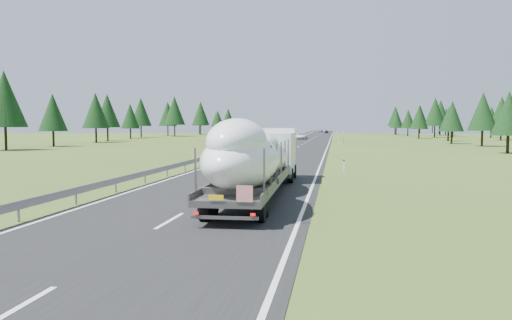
# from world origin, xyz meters

# --- Properties ---
(ground) EXTENTS (400.00, 400.00, 0.00)m
(ground) POSITION_xyz_m (0.00, 0.00, 0.00)
(ground) COLOR #384F1A
(ground) RESTS_ON ground
(road_surface) EXTENTS (10.00, 400.00, 0.02)m
(road_surface) POSITION_xyz_m (0.00, 100.00, 0.01)
(road_surface) COLOR black
(road_surface) RESTS_ON ground
(guardrail) EXTENTS (0.10, 400.00, 0.76)m
(guardrail) POSITION_xyz_m (-5.30, 99.94, 0.60)
(guardrail) COLOR slate
(guardrail) RESTS_ON ground
(marker_posts) EXTENTS (0.13, 350.08, 1.00)m
(marker_posts) POSITION_xyz_m (6.50, 155.00, 0.54)
(marker_posts) COLOR silver
(marker_posts) RESTS_ON ground
(highway_sign) EXTENTS (0.08, 0.90, 2.60)m
(highway_sign) POSITION_xyz_m (7.20, 80.00, 1.81)
(highway_sign) COLOR slate
(highway_sign) RESTS_ON ground
(tree_line_left) EXTENTS (15.20, 257.73, 12.32)m
(tree_line_left) POSITION_xyz_m (-44.58, 101.71, 6.92)
(tree_line_left) COLOR black
(tree_line_left) RESTS_ON ground
(boat_truck) EXTENTS (3.00, 17.61, 3.72)m
(boat_truck) POSITION_xyz_m (2.16, 15.40, 1.97)
(boat_truck) COLOR silver
(boat_truck) RESTS_ON ground
(distant_van) EXTENTS (3.01, 5.86, 1.58)m
(distant_van) POSITION_xyz_m (-2.60, 115.08, 0.79)
(distant_van) COLOR white
(distant_van) RESTS_ON ground
(distant_car_dark) EXTENTS (1.58, 3.89, 1.32)m
(distant_car_dark) POSITION_xyz_m (1.91, 209.09, 0.66)
(distant_car_dark) COLOR black
(distant_car_dark) RESTS_ON ground
(distant_car_blue) EXTENTS (1.64, 4.27, 1.39)m
(distant_car_blue) POSITION_xyz_m (-1.28, 240.01, 0.69)
(distant_car_blue) COLOR #1C234E
(distant_car_blue) RESTS_ON ground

